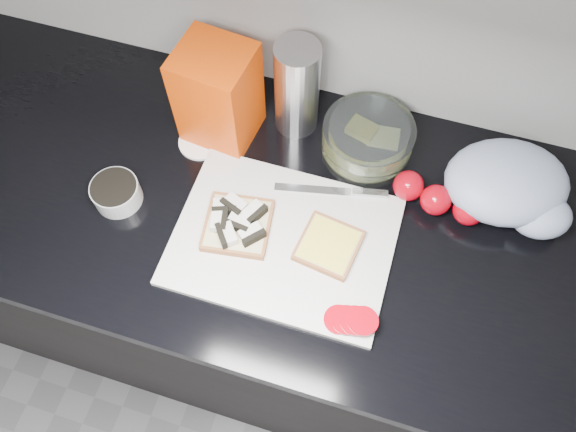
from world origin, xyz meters
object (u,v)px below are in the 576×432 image
Objects in this scene: bread_bag at (218,95)px; glass_bowl at (367,140)px; steel_canister at (297,88)px; cutting_board at (283,241)px.

glass_bowl is at bearing 13.03° from bread_bag.
cutting_board is at bearing -78.27° from steel_canister.
cutting_board is at bearing -111.73° from glass_bowl.
cutting_board is 0.27m from glass_bowl.
glass_bowl reaches higher than cutting_board.
bread_bag reaches higher than steel_canister.
bread_bag is 0.15m from steel_canister.
bread_bag reaches higher than glass_bowl.
glass_bowl is 0.86× the size of steel_canister.
cutting_board is 2.22× the size of glass_bowl.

